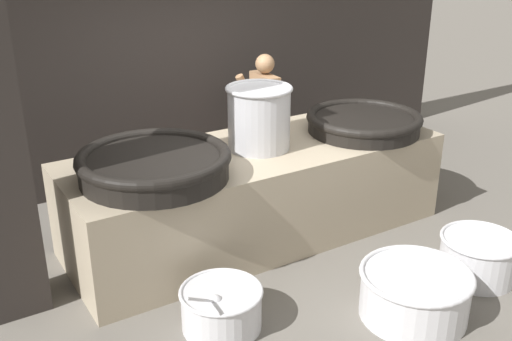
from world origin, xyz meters
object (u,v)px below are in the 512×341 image
(stock_pot, at_px, (259,117))
(prep_bowl_vegetables, at_px, (221,306))
(giant_wok_far, at_px, (364,122))
(prep_bowl_extra, at_px, (415,292))
(giant_wok_near, at_px, (154,164))
(cook, at_px, (264,116))
(prep_bowl_meat, at_px, (478,255))

(stock_pot, height_order, prep_bowl_vegetables, stock_pot)
(giant_wok_far, height_order, prep_bowl_extra, giant_wok_far)
(giant_wok_near, xyz_separation_m, prep_bowl_extra, (1.56, -1.80, -0.89))
(cook, bearing_deg, giant_wok_near, 36.02)
(prep_bowl_vegetables, xyz_separation_m, prep_bowl_extra, (1.48, -0.72, 0.04))
(stock_pot, bearing_deg, prep_bowl_meat, -54.72)
(prep_bowl_vegetables, bearing_deg, prep_bowl_extra, -26.10)
(prep_bowl_vegetables, bearing_deg, cook, 50.95)
(giant_wok_near, xyz_separation_m, cook, (1.99, 1.29, -0.22))
(giant_wok_far, bearing_deg, giant_wok_near, -179.83)
(stock_pot, height_order, cook, cook)
(giant_wok_far, height_order, cook, cook)
(giant_wok_near, height_order, stock_pot, stock_pot)
(stock_pot, bearing_deg, cook, 55.39)
(giant_wok_near, relative_size, prep_bowl_vegetables, 1.73)
(giant_wok_far, height_order, stock_pot, stock_pot)
(prep_bowl_vegetables, bearing_deg, stock_pot, 47.41)
(prep_bowl_vegetables, relative_size, prep_bowl_extra, 0.84)
(giant_wok_near, distance_m, prep_bowl_vegetables, 1.42)
(stock_pot, distance_m, cook, 1.41)
(cook, bearing_deg, giant_wok_far, 114.53)
(stock_pot, relative_size, cook, 0.40)
(giant_wok_far, relative_size, cook, 0.76)
(giant_wok_near, distance_m, cook, 2.38)
(prep_bowl_vegetables, bearing_deg, prep_bowl_meat, -13.71)
(giant_wok_near, height_order, cook, cook)
(stock_pot, xyz_separation_m, prep_bowl_meat, (1.30, -1.84, -1.10))
(giant_wok_far, xyz_separation_m, prep_bowl_extra, (-0.93, -1.80, -0.86))
(prep_bowl_vegetables, xyz_separation_m, prep_bowl_meat, (2.45, -0.60, 0.03))
(cook, relative_size, prep_bowl_extra, 1.75)
(prep_bowl_extra, bearing_deg, giant_wok_far, 62.68)
(giant_wok_near, bearing_deg, prep_bowl_meat, -33.40)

